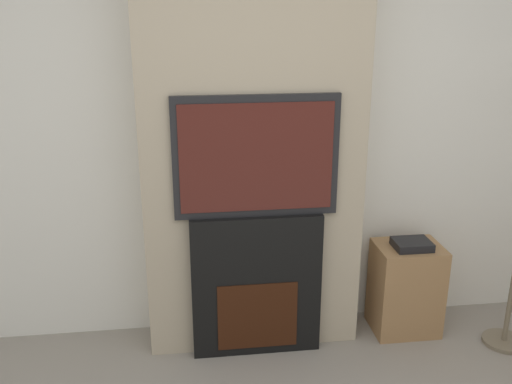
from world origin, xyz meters
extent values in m
cube|color=silver|center=(0.00, 2.03, 1.35)|extent=(6.00, 0.06, 2.70)
cube|color=tan|center=(0.00, 1.84, 1.35)|extent=(1.27, 0.32, 2.70)
cube|color=black|center=(0.00, 1.68, 0.44)|extent=(0.76, 0.14, 0.88)
cube|color=#33160A|center=(0.00, 1.61, 0.26)|extent=(0.47, 0.01, 0.42)
cube|color=black|center=(0.00, 1.68, 1.22)|extent=(0.92, 0.06, 0.68)
cube|color=#471914|center=(0.00, 1.65, 1.22)|extent=(0.84, 0.01, 0.60)
cylinder|color=#726651|center=(1.54, 1.53, 0.01)|extent=(0.26, 0.26, 0.03)
cube|color=#997047|center=(0.97, 1.78, 0.29)|extent=(0.41, 0.32, 0.58)
cube|color=black|center=(0.97, 1.74, 0.61)|extent=(0.22, 0.18, 0.05)
camera|label=1|loc=(-0.39, -1.31, 2.04)|focal=40.00mm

